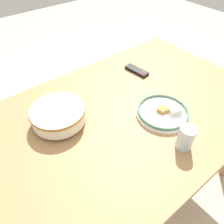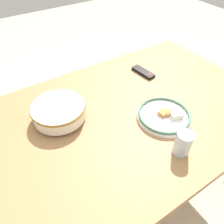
# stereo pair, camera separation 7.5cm
# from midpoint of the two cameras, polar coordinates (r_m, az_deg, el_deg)

# --- Properties ---
(ground_plane) EXTENTS (8.00, 8.00, 0.00)m
(ground_plane) POSITION_cam_midpoint_polar(r_m,az_deg,el_deg) (1.76, 0.50, -19.04)
(ground_plane) COLOR #B7A88E
(dining_table) EXTENTS (1.59, 0.99, 0.78)m
(dining_table) POSITION_cam_midpoint_polar(r_m,az_deg,el_deg) (1.18, 0.71, -3.12)
(dining_table) COLOR olive
(dining_table) RESTS_ON ground_plane
(noodle_bowl) EXTENTS (0.27, 0.27, 0.09)m
(noodle_bowl) POSITION_cam_midpoint_polar(r_m,az_deg,el_deg) (1.08, -15.81, -0.73)
(noodle_bowl) COLOR silver
(noodle_bowl) RESTS_ON dining_table
(food_plate) EXTENTS (0.27, 0.27, 0.05)m
(food_plate) POSITION_cam_midpoint_polar(r_m,az_deg,el_deg) (1.13, 11.38, -0.11)
(food_plate) COLOR white
(food_plate) RESTS_ON dining_table
(tv_remote) EXTENTS (0.07, 0.16, 0.02)m
(tv_remote) POSITION_cam_midpoint_polar(r_m,az_deg,el_deg) (1.42, 4.96, 10.69)
(tv_remote) COLOR black
(tv_remote) RESTS_ON dining_table
(drinking_glass) EXTENTS (0.07, 0.07, 0.11)m
(drinking_glass) POSITION_cam_midpoint_polar(r_m,az_deg,el_deg) (0.98, 16.62, -6.56)
(drinking_glass) COLOR silver
(drinking_glass) RESTS_ON dining_table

